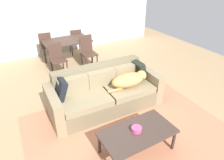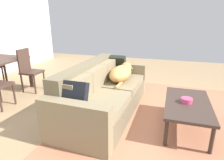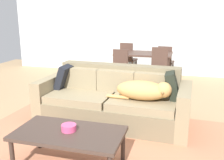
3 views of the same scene
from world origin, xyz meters
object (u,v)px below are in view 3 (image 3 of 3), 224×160
at_px(couch, 114,101).
at_px(throw_pillow_by_right_arm, 173,86).
at_px(bowl_on_coffee_table, 69,128).
at_px(dog_on_left_cushion, 144,90).
at_px(dining_chair_near_right, 159,67).
at_px(dining_chair_near_left, 119,66).
at_px(dining_table, 144,56).
at_px(dining_chair_far_left, 128,58).
at_px(throw_pillow_by_left_arm, 64,77).
at_px(dining_chair_far_right, 165,60).
at_px(coffee_table, 69,135).

bearing_deg(couch, throw_pillow_by_right_arm, 3.74).
bearing_deg(bowl_on_coffee_table, dog_on_left_cushion, 60.79).
distance_m(dog_on_left_cushion, dining_chair_near_right, 2.17).
xyz_separation_m(couch, dining_chair_near_left, (-0.40, 1.98, 0.16)).
distance_m(dining_table, dining_chair_far_left, 0.77).
relative_size(throw_pillow_by_left_arm, dining_chair_near_left, 0.46).
bearing_deg(dining_chair_far_right, coffee_table, 88.16).
bearing_deg(throw_pillow_by_left_arm, dining_chair_far_left, 81.30).
relative_size(throw_pillow_by_left_arm, dining_chair_far_right, 0.46).
xyz_separation_m(couch, dining_chair_far_right, (0.57, 3.10, 0.15)).
bearing_deg(coffee_table, dining_chair_far_right, 81.14).
xyz_separation_m(bowl_on_coffee_table, dining_chair_far_right, (0.71, 4.47, 0.02)).
xyz_separation_m(throw_pillow_by_right_arm, dining_table, (-0.82, 2.49, 0.03)).
xyz_separation_m(throw_pillow_by_right_arm, coffee_table, (-1.03, -1.41, -0.26)).
xyz_separation_m(dining_table, dining_chair_far_right, (0.49, 0.60, -0.19)).
height_order(throw_pillow_by_left_arm, dining_table, throw_pillow_by_left_arm).
xyz_separation_m(dining_chair_near_right, dining_chair_far_right, (0.06, 1.14, -0.03)).
relative_size(coffee_table, dining_table, 0.88).
distance_m(couch, throw_pillow_by_left_arm, 0.95).
bearing_deg(dining_chair_near_left, coffee_table, -87.49).
distance_m(couch, dining_chair_far_right, 3.16).
bearing_deg(throw_pillow_by_left_arm, dog_on_left_cushion, -12.01).
bearing_deg(dining_table, bowl_on_coffee_table, -93.25).
distance_m(couch, bowl_on_coffee_table, 1.38).
bearing_deg(dog_on_left_cushion, throw_pillow_by_right_arm, 32.23).
bearing_deg(dog_on_left_cushion, bowl_on_coffee_table, -116.76).
height_order(throw_pillow_by_right_arm, dining_table, throw_pillow_by_right_arm).
distance_m(coffee_table, dining_chair_far_right, 4.55).
bearing_deg(throw_pillow_by_left_arm, throw_pillow_by_right_arm, -2.44).
relative_size(dining_chair_near_right, dining_chair_far_right, 1.10).
height_order(throw_pillow_by_left_arm, throw_pillow_by_right_arm, throw_pillow_by_right_arm).
distance_m(dog_on_left_cushion, coffee_table, 1.37).
bearing_deg(couch, dining_chair_near_left, 103.99).
bearing_deg(dining_chair_far_left, dining_chair_near_left, 100.39).
height_order(dining_chair_near_left, dining_chair_far_left, dining_chair_far_left).
relative_size(dining_chair_far_left, dining_chair_far_right, 1.07).
bearing_deg(dining_chair_far_left, bowl_on_coffee_table, 102.29).
distance_m(throw_pillow_by_right_arm, bowl_on_coffee_table, 1.74).
relative_size(throw_pillow_by_left_arm, throw_pillow_by_right_arm, 0.98).
bearing_deg(bowl_on_coffee_table, dining_table, 86.75).
bearing_deg(dining_chair_near_right, dining_chair_far_left, 130.44).
bearing_deg(dining_table, dining_chair_near_right, -51.57).
xyz_separation_m(throw_pillow_by_left_arm, dining_chair_far_left, (0.45, 2.96, -0.12)).
bearing_deg(throw_pillow_by_right_arm, dog_on_left_cushion, -150.22).
xyz_separation_m(dog_on_left_cushion, dining_table, (-0.43, 2.71, 0.07)).
bearing_deg(throw_pillow_by_right_arm, dining_chair_near_left, 123.63).
height_order(throw_pillow_by_right_arm, coffee_table, throw_pillow_by_right_arm).
relative_size(dining_chair_near_right, dining_chair_far_left, 1.03).
bearing_deg(dining_chair_far_right, dining_table, 57.60).
bearing_deg(bowl_on_coffee_table, throw_pillow_by_left_arm, 117.15).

